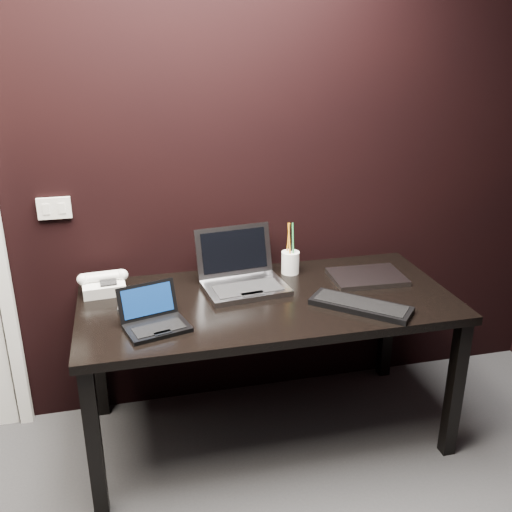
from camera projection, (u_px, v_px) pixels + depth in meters
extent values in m
plane|color=black|center=(186.00, 163.00, 2.71)|extent=(4.00, 0.00, 4.00)
cube|color=silver|center=(54.00, 208.00, 2.63)|extent=(0.15, 0.02, 0.10)
cube|color=silver|center=(46.00, 209.00, 2.61)|extent=(0.03, 0.01, 0.05)
cube|color=silver|center=(62.00, 208.00, 2.63)|extent=(0.03, 0.01, 0.05)
cube|color=black|center=(267.00, 302.00, 2.62)|extent=(1.70, 0.80, 0.04)
cube|color=black|center=(94.00, 444.00, 2.26)|extent=(0.06, 0.06, 0.70)
cube|color=black|center=(455.00, 389.00, 2.61)|extent=(0.06, 0.06, 0.70)
cube|color=black|center=(98.00, 354.00, 2.90)|extent=(0.06, 0.06, 0.70)
cube|color=black|center=(387.00, 320.00, 3.24)|extent=(0.06, 0.06, 0.70)
cube|color=black|center=(157.00, 328.00, 2.32)|extent=(0.29, 0.23, 0.02)
cube|color=black|center=(159.00, 328.00, 2.30)|extent=(0.22, 0.15, 0.00)
cube|color=black|center=(163.00, 333.00, 2.27)|extent=(0.07, 0.04, 0.00)
cube|color=black|center=(147.00, 300.00, 2.39)|extent=(0.25, 0.12, 0.14)
cube|color=#091F4A|center=(148.00, 301.00, 2.38)|extent=(0.22, 0.09, 0.12)
cube|color=gray|center=(245.00, 288.00, 2.68)|extent=(0.41, 0.32, 0.03)
cube|color=black|center=(248.00, 288.00, 2.65)|extent=(0.33, 0.19, 0.00)
cube|color=gray|center=(253.00, 294.00, 2.59)|extent=(0.11, 0.06, 0.00)
cube|color=#939398|center=(234.00, 250.00, 2.78)|extent=(0.38, 0.12, 0.24)
cube|color=black|center=(234.00, 251.00, 2.78)|extent=(0.33, 0.09, 0.19)
cube|color=black|center=(361.00, 306.00, 2.51)|extent=(0.43, 0.40, 0.02)
cube|color=black|center=(361.00, 303.00, 2.50)|extent=(0.38, 0.36, 0.00)
cube|color=#9D9CA1|center=(367.00, 277.00, 2.81)|extent=(0.36, 0.27, 0.02)
cube|color=white|center=(104.00, 286.00, 2.66)|extent=(0.20, 0.19, 0.08)
cylinder|color=white|center=(103.00, 277.00, 2.64)|extent=(0.18, 0.05, 0.04)
sphere|color=white|center=(83.00, 280.00, 2.61)|extent=(0.06, 0.06, 0.05)
sphere|color=white|center=(122.00, 275.00, 2.66)|extent=(0.06, 0.06, 0.05)
cube|color=black|center=(108.00, 282.00, 2.62)|extent=(0.08, 0.06, 0.01)
cube|color=black|center=(124.00, 300.00, 2.48)|extent=(0.05, 0.03, 0.10)
cube|color=black|center=(124.00, 309.00, 2.48)|extent=(0.06, 0.04, 0.02)
cylinder|color=white|center=(290.00, 262.00, 2.87)|extent=(0.12, 0.12, 0.11)
cylinder|color=#C87612|center=(288.00, 239.00, 2.84)|extent=(0.01, 0.04, 0.17)
cylinder|color=green|center=(293.00, 240.00, 2.82)|extent=(0.01, 0.03, 0.17)
cylinder|color=black|center=(292.00, 238.00, 2.84)|extent=(0.01, 0.02, 0.17)
cylinder|color=orange|center=(289.00, 240.00, 2.82)|extent=(0.01, 0.04, 0.17)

